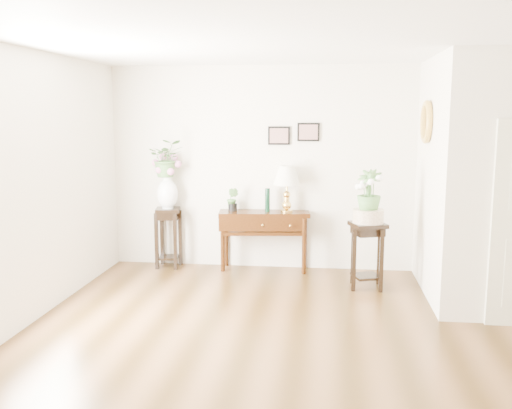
% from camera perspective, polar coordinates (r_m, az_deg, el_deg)
% --- Properties ---
extents(floor, '(6.00, 5.50, 0.02)m').
position_cam_1_polar(floor, '(5.51, 6.69, -13.90)').
color(floor, brown).
rests_on(floor, ground).
extents(ceiling, '(6.00, 5.50, 0.02)m').
position_cam_1_polar(ceiling, '(5.12, 7.29, 16.34)').
color(ceiling, white).
rests_on(ceiling, ground).
extents(wall_back, '(6.00, 0.02, 2.80)m').
position_cam_1_polar(wall_back, '(7.86, 7.04, 3.56)').
color(wall_back, silver).
rests_on(wall_back, ground).
extents(wall_front, '(6.00, 0.02, 2.80)m').
position_cam_1_polar(wall_front, '(2.45, 6.79, -8.73)').
color(wall_front, silver).
rests_on(wall_front, ground).
extents(wall_left, '(0.02, 5.50, 2.80)m').
position_cam_1_polar(wall_left, '(5.95, -23.32, 1.12)').
color(wall_left, silver).
rests_on(wall_left, ground).
extents(partition, '(1.80, 1.95, 2.80)m').
position_cam_1_polar(partition, '(7.21, 23.98, 2.34)').
color(partition, silver).
rests_on(partition, floor).
extents(art_print_left, '(0.30, 0.02, 0.25)m').
position_cam_1_polar(art_print_left, '(7.84, 2.31, 6.90)').
color(art_print_left, black).
rests_on(art_print_left, wall_back).
extents(art_print_right, '(0.30, 0.02, 0.25)m').
position_cam_1_polar(art_print_right, '(7.82, 5.26, 7.23)').
color(art_print_right, black).
rests_on(art_print_right, wall_back).
extents(wall_ornament, '(0.07, 0.51, 0.51)m').
position_cam_1_polar(wall_ornament, '(7.08, 16.66, 7.92)').
color(wall_ornament, gold).
rests_on(wall_ornament, partition).
extents(console_table, '(1.27, 0.55, 0.82)m').
position_cam_1_polar(console_table, '(7.89, 0.82, -3.64)').
color(console_table, '#411D09').
rests_on(console_table, floor).
extents(table_lamp, '(0.42, 0.42, 0.64)m').
position_cam_1_polar(table_lamp, '(7.73, 3.10, 1.82)').
color(table_lamp, '#E1B654').
rests_on(table_lamp, console_table).
extents(green_vase, '(0.08, 0.08, 0.32)m').
position_cam_1_polar(green_vase, '(7.78, 1.15, 0.53)').
color(green_vase, black).
rests_on(green_vase, console_table).
extents(potted_plant, '(0.20, 0.19, 0.30)m').
position_cam_1_polar(potted_plant, '(7.84, -2.35, 0.47)').
color(potted_plant, '#4A7E3B').
rests_on(potted_plant, console_table).
extents(plant_stand_a, '(0.38, 0.38, 0.84)m').
position_cam_1_polar(plant_stand_a, '(8.12, -8.74, -3.30)').
color(plant_stand_a, black).
rests_on(plant_stand_a, floor).
extents(porcelain_vase, '(0.35, 0.35, 0.49)m').
position_cam_1_polar(porcelain_vase, '(8.01, -8.85, 1.22)').
color(porcelain_vase, white).
rests_on(porcelain_vase, plant_stand_a).
extents(lily_arrangement, '(0.56, 0.52, 0.52)m').
position_cam_1_polar(lily_arrangement, '(7.96, -8.93, 4.32)').
color(lily_arrangement, '#4A7E3B').
rests_on(lily_arrangement, porcelain_vase).
extents(plant_stand_b, '(0.49, 0.49, 0.82)m').
position_cam_1_polar(plant_stand_b, '(7.22, 11.03, -5.01)').
color(plant_stand_b, black).
rests_on(plant_stand_b, floor).
extents(ceramic_bowl, '(0.48, 0.48, 0.17)m').
position_cam_1_polar(ceramic_bowl, '(7.11, 11.15, -1.17)').
color(ceramic_bowl, beige).
rests_on(ceramic_bowl, plant_stand_b).
extents(narcissus, '(0.36, 0.36, 0.53)m').
position_cam_1_polar(narcissus, '(7.07, 11.23, 1.28)').
color(narcissus, '#4A7E3B').
rests_on(narcissus, ceramic_bowl).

